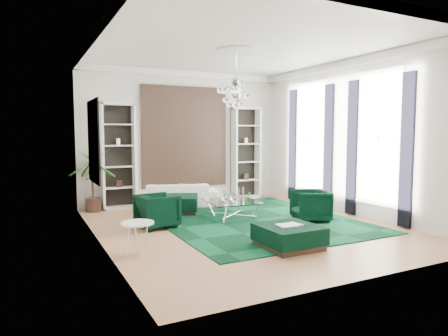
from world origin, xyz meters
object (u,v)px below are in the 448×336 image
armchair_left (157,211)px  palm (92,170)px  armchair_right (310,206)px  ottoman_front (289,237)px  side_table (138,239)px  ottoman_side (178,204)px  coffee_table (232,209)px  sofa (177,195)px

armchair_left → palm: bearing=13.9°
armchair_right → ottoman_front: (-1.70, -1.52, -0.16)m
palm → armchair_left: bearing=-68.4°
ottoman_front → side_table: side_table is taller
ottoman_side → palm: palm is taller
coffee_table → side_table: bearing=-146.4°
armchair_left → side_table: armchair_left is taller
armchair_right → coffee_table: armchair_right is taller
coffee_table → ottoman_side: size_ratio=1.20×
armchair_left → ottoman_front: size_ratio=0.80×
armchair_left → ottoman_front: (1.61, -2.50, -0.16)m
ottoman_side → ottoman_front: size_ratio=0.99×
armchair_left → palm: palm is taller
armchair_right → ottoman_side: size_ratio=0.81×
ottoman_front → side_table: bearing=161.5°
ottoman_side → sofa: bearing=71.1°
armchair_left → coffee_table: 1.91m
armchair_left → ottoman_front: armchair_left is taller
ottoman_side → palm: 2.35m
sofa → palm: size_ratio=1.03×
palm → ottoman_front: bearing=-62.4°
ottoman_front → armchair_left: bearing=122.8°
ottoman_side → ottoman_front: ottoman_side is taller
sofa → palm: (-2.20, 0.23, 0.74)m
ottoman_side → ottoman_front: (0.68, -3.79, -0.02)m
sofa → ottoman_front: bearing=110.9°
coffee_table → ottoman_front: (-0.28, -2.65, -0.00)m
sofa → armchair_left: (-1.24, -2.18, 0.04)m
armchair_right → palm: (-4.27, 3.39, 0.70)m
ottoman_front → armchair_right: bearing=41.9°
sofa → ottoman_front: sofa is taller
armchair_left → palm: (-0.96, 2.41, 0.70)m
armchair_left → side_table: 1.88m
coffee_table → ottoman_front: coffee_table is taller
armchair_right → ottoman_side: (-2.38, 2.27, -0.14)m
palm → armchair_right: bearing=-38.5°
sofa → side_table: size_ratio=4.01×
armchair_right → ottoman_front: 2.29m
armchair_right → palm: bearing=-109.0°
armchair_left → ottoman_side: size_ratio=0.81×
armchair_left → armchair_right: same height
sofa → side_table: 4.39m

